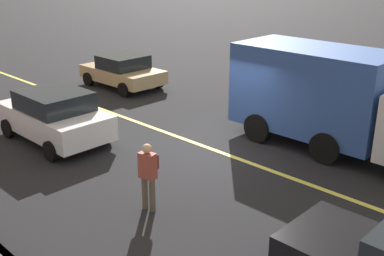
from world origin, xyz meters
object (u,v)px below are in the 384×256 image
at_px(car_white, 54,115).
at_px(pedestrian_with_backpack, 148,172).
at_px(truck_blue, 336,98).
at_px(car_tan, 123,71).

bearing_deg(car_white, pedestrian_with_backpack, 171.80).
xyz_separation_m(truck_blue, pedestrian_with_backpack, (1.20, 6.21, -0.64)).
bearing_deg(pedestrian_with_backpack, truck_blue, -100.93).
bearing_deg(car_white, car_tan, -56.71).
relative_size(car_tan, pedestrian_with_backpack, 2.38).
bearing_deg(truck_blue, pedestrian_with_backpack, 79.07).
distance_m(car_white, pedestrian_with_backpack, 5.40).
relative_size(car_white, pedestrian_with_backpack, 2.48).
xyz_separation_m(car_tan, truck_blue, (-10.13, 0.02, 0.86)).
bearing_deg(truck_blue, car_white, 39.77).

